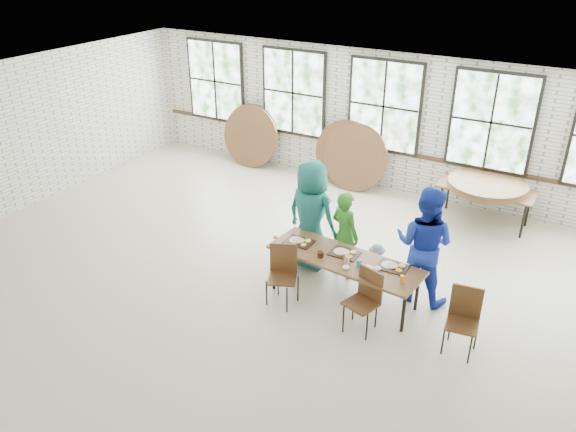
# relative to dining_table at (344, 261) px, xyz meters

# --- Properties ---
(room) EXTENTS (12.00, 12.00, 12.00)m
(room) POSITION_rel_dining_table_xyz_m (-1.14, 4.30, 1.14)
(room) COLOR beige
(room) RESTS_ON ground
(dining_table) EXTENTS (2.47, 1.03, 0.74)m
(dining_table) POSITION_rel_dining_table_xyz_m (0.00, 0.00, 0.00)
(dining_table) COLOR brown
(dining_table) RESTS_ON ground
(chair_near_left) EXTENTS (0.55, 0.54, 0.95)m
(chair_near_left) POSITION_rel_dining_table_xyz_m (-0.80, -0.48, -0.13)
(chair_near_left) COLOR #51321B
(chair_near_left) RESTS_ON ground
(chair_near_right) EXTENTS (0.52, 0.51, 0.95)m
(chair_near_right) POSITION_rel_dining_table_xyz_m (0.56, -0.49, -0.13)
(chair_near_right) COLOR #51321B
(chair_near_right) RESTS_ON ground
(chair_spare) EXTENTS (0.47, 0.46, 0.95)m
(chair_spare) POSITION_rel_dining_table_xyz_m (1.89, -0.23, -0.13)
(chair_spare) COLOR #51321B
(chair_spare) RESTS_ON ground
(adult_teal) EXTENTS (1.01, 0.73, 1.90)m
(adult_teal) POSITION_rel_dining_table_xyz_m (-0.92, 0.65, 0.26)
(adult_teal) COLOR #195D60
(adult_teal) RESTS_ON ground
(adult_green) EXTENTS (0.64, 0.52, 1.51)m
(adult_green) POSITION_rel_dining_table_xyz_m (-0.30, 0.65, 0.07)
(adult_green) COLOR #2B7920
(adult_green) RESTS_ON ground
(toddler) EXTENTS (0.54, 0.43, 0.73)m
(toddler) POSITION_rel_dining_table_xyz_m (0.27, 0.65, -0.32)
(toddler) COLOR #122239
(toddler) RESTS_ON ground
(adult_blue) EXTENTS (0.95, 0.76, 1.89)m
(adult_blue) POSITION_rel_dining_table_xyz_m (1.00, 0.65, 0.25)
(adult_blue) COLOR #1932AF
(adult_blue) RESTS_ON ground
(storage_table) EXTENTS (1.82, 0.79, 0.74)m
(storage_table) POSITION_rel_dining_table_xyz_m (1.27, 3.74, -0.00)
(storage_table) COLOR brown
(storage_table) RESTS_ON ground
(tabletop_clutter) EXTENTS (2.06, 0.60, 0.11)m
(tabletop_clutter) POSITION_rel_dining_table_xyz_m (0.12, -0.02, 0.08)
(tabletop_clutter) COLOR black
(tabletop_clutter) RESTS_ON dining_table
(round_tops_stacked) EXTENTS (1.50, 1.50, 0.13)m
(round_tops_stacked) POSITION_rel_dining_table_xyz_m (1.27, 3.74, 0.12)
(round_tops_stacked) COLOR brown
(round_tops_stacked) RESTS_ON storage_table
(round_tops_leaning) EXTENTS (4.31, 0.49, 1.48)m
(round_tops_leaning) POSITION_rel_dining_table_xyz_m (-3.07, 4.04, 0.05)
(round_tops_leaning) COLOR brown
(round_tops_leaning) RESTS_ON ground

